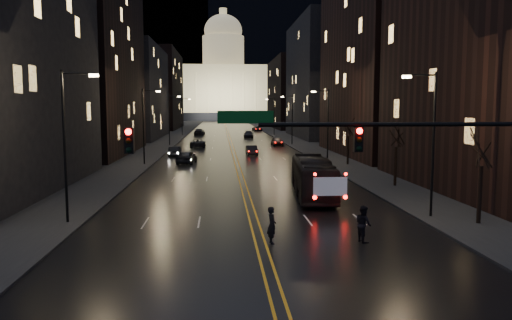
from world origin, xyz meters
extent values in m
plane|color=black|center=(0.00, 0.00, 0.00)|extent=(900.00, 900.00, 0.00)
cube|color=black|center=(0.00, 130.00, 0.01)|extent=(20.00, 320.00, 0.02)
cube|color=black|center=(-14.00, 130.00, 0.08)|extent=(8.00, 320.00, 0.16)
cube|color=black|center=(14.00, 130.00, 0.08)|extent=(8.00, 320.00, 0.16)
cube|color=orange|center=(0.00, 130.00, 0.03)|extent=(0.62, 320.00, 0.01)
cube|color=black|center=(-21.00, 54.00, 14.00)|extent=(12.00, 30.00, 28.00)
cube|color=black|center=(-21.00, 92.00, 10.00)|extent=(12.00, 34.00, 20.00)
cube|color=black|center=(-21.00, 140.00, 12.00)|extent=(12.00, 40.00, 24.00)
cube|color=black|center=(21.00, 20.00, 12.00)|extent=(12.00, 26.00, 24.00)
cube|color=black|center=(21.00, 50.00, 19.00)|extent=(12.00, 30.00, 38.00)
cube|color=black|center=(21.00, 92.00, 13.00)|extent=(12.00, 34.00, 26.00)
cube|color=black|center=(21.00, 140.00, 11.00)|extent=(12.00, 40.00, 22.00)
cube|color=black|center=(40.00, 380.00, 65.00)|extent=(520.00, 60.00, 130.00)
cube|color=black|center=(0.00, 250.00, 2.00)|extent=(90.00, 50.00, 4.00)
cube|color=#F3DB8C|center=(0.00, 250.00, 16.00)|extent=(80.00, 36.00, 24.00)
cylinder|color=#D6C18A|center=(0.00, 250.00, 36.00)|extent=(22.00, 22.00, 16.00)
ellipsoid|color=#D6C18A|center=(0.00, 250.00, 47.00)|extent=(20.00, 20.00, 17.00)
cylinder|color=#F3DB8C|center=(0.00, 250.00, 55.50)|extent=(4.00, 4.00, 6.00)
cylinder|color=black|center=(5.50, 0.00, 6.20)|extent=(12.00, 0.18, 0.18)
cube|color=black|center=(-5.50, 0.00, 5.60)|extent=(0.35, 0.30, 1.00)
cube|color=black|center=(3.50, 0.00, 5.60)|extent=(0.35, 0.30, 1.00)
sphere|color=#FF0705|center=(-5.50, -0.18, 5.95)|extent=(0.24, 0.24, 0.24)
sphere|color=#FF0705|center=(3.50, -0.18, 5.95)|extent=(0.24, 0.24, 0.24)
cube|color=#053F14|center=(-1.00, 0.00, 6.50)|extent=(2.20, 0.06, 0.50)
cylinder|color=black|center=(11.00, 10.00, 4.50)|extent=(0.16, 0.16, 9.00)
cylinder|color=black|center=(10.10, 10.00, 8.80)|extent=(1.80, 0.10, 0.10)
cube|color=#E8C58B|center=(9.20, 10.00, 8.70)|extent=(0.50, 0.25, 0.15)
cylinder|color=black|center=(-11.00, 10.00, 4.50)|extent=(0.16, 0.16, 9.00)
cylinder|color=black|center=(-10.10, 10.00, 8.80)|extent=(1.80, 0.10, 0.10)
cube|color=#E8C58B|center=(-9.20, 10.00, 8.70)|extent=(0.50, 0.25, 0.15)
cylinder|color=black|center=(11.00, 40.00, 4.50)|extent=(0.16, 0.16, 9.00)
cylinder|color=black|center=(10.10, 40.00, 8.80)|extent=(1.80, 0.10, 0.10)
cube|color=#E8C58B|center=(9.20, 40.00, 8.70)|extent=(0.50, 0.25, 0.15)
cylinder|color=black|center=(-11.00, 40.00, 4.50)|extent=(0.16, 0.16, 9.00)
cylinder|color=black|center=(-10.10, 40.00, 8.80)|extent=(1.80, 0.10, 0.10)
cube|color=#E8C58B|center=(-9.20, 40.00, 8.70)|extent=(0.50, 0.25, 0.15)
cylinder|color=black|center=(11.00, 70.00, 4.50)|extent=(0.16, 0.16, 9.00)
cylinder|color=black|center=(10.10, 70.00, 8.80)|extent=(1.80, 0.10, 0.10)
cube|color=#E8C58B|center=(9.20, 70.00, 8.70)|extent=(0.50, 0.25, 0.15)
cylinder|color=black|center=(-11.00, 70.00, 4.50)|extent=(0.16, 0.16, 9.00)
cylinder|color=black|center=(-10.10, 70.00, 8.80)|extent=(1.80, 0.10, 0.10)
cube|color=#E8C58B|center=(-9.20, 70.00, 8.70)|extent=(0.50, 0.25, 0.15)
cylinder|color=black|center=(11.00, 100.00, 4.50)|extent=(0.16, 0.16, 9.00)
cylinder|color=black|center=(10.10, 100.00, 8.80)|extent=(1.80, 0.10, 0.10)
cube|color=#E8C58B|center=(9.20, 100.00, 8.70)|extent=(0.50, 0.25, 0.15)
cylinder|color=black|center=(-11.00, 100.00, 4.50)|extent=(0.16, 0.16, 9.00)
cylinder|color=black|center=(-10.10, 100.00, 8.80)|extent=(1.80, 0.10, 0.10)
cube|color=#E8C58B|center=(-9.20, 100.00, 8.70)|extent=(0.50, 0.25, 0.15)
cylinder|color=black|center=(13.00, 8.00, 1.75)|extent=(0.24, 0.24, 3.50)
cylinder|color=black|center=(13.00, 22.00, 1.75)|extent=(0.24, 0.24, 3.50)
cylinder|color=black|center=(13.00, 38.00, 1.75)|extent=(0.24, 0.24, 3.50)
imported|color=black|center=(5.05, 17.74, 1.52)|extent=(3.49, 11.12, 3.05)
imported|color=black|center=(-6.07, 41.16, 0.83)|extent=(2.54, 5.06, 1.65)
imported|color=black|center=(-8.30, 50.12, 0.71)|extent=(1.53, 4.32, 1.42)
imported|color=black|center=(-5.80, 65.86, 0.75)|extent=(2.52, 5.43, 1.51)
imported|color=black|center=(-7.05, 102.72, 0.80)|extent=(2.74, 5.72, 1.61)
imported|color=black|center=(2.50, 51.49, 0.69)|extent=(1.63, 4.25, 1.38)
imported|color=black|center=(8.09, 68.32, 0.78)|extent=(1.98, 4.62, 1.56)
imported|color=black|center=(4.32, 91.15, 0.78)|extent=(2.50, 5.48, 1.55)
imported|color=black|center=(8.50, 121.50, 0.67)|extent=(2.78, 5.05, 1.34)
imported|color=black|center=(0.57, 5.00, 0.95)|extent=(0.55, 0.75, 1.91)
imported|color=black|center=(5.28, 5.00, 0.95)|extent=(0.71, 1.01, 1.90)
camera|label=1|loc=(-2.00, -19.51, 6.90)|focal=35.00mm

